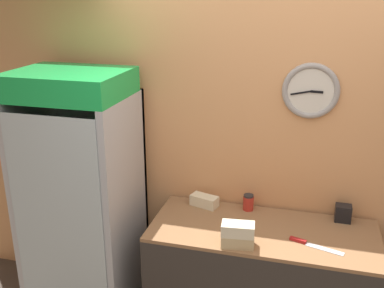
# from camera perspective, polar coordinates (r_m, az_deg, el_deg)

# --- Properties ---
(wall_back) EXTENTS (5.20, 0.10, 2.70)m
(wall_back) POSITION_cam_1_polar(r_m,az_deg,el_deg) (3.32, 10.23, -0.42)
(wall_back) COLOR tan
(wall_back) RESTS_ON ground_plane
(prep_counter) EXTENTS (1.54, 0.67, 0.89)m
(prep_counter) POSITION_cam_1_polar(r_m,az_deg,el_deg) (3.40, 8.61, -17.17)
(prep_counter) COLOR #332D28
(prep_counter) RESTS_ON ground_plane
(beverage_cooler) EXTENTS (0.78, 0.70, 1.92)m
(beverage_cooler) POSITION_cam_1_polar(r_m,az_deg,el_deg) (3.49, -13.56, -4.93)
(beverage_cooler) COLOR #B2B7BC
(beverage_cooler) RESTS_ON ground_plane
(sandwich_stack_bottom) EXTENTS (0.22, 0.14, 0.08)m
(sandwich_stack_bottom) POSITION_cam_1_polar(r_m,az_deg,el_deg) (2.94, 5.80, -12.07)
(sandwich_stack_bottom) COLOR tan
(sandwich_stack_bottom) RESTS_ON prep_counter
(sandwich_stack_middle) EXTENTS (0.22, 0.14, 0.08)m
(sandwich_stack_middle) POSITION_cam_1_polar(r_m,az_deg,el_deg) (2.90, 5.86, -10.72)
(sandwich_stack_middle) COLOR beige
(sandwich_stack_middle) RESTS_ON sandwich_stack_bottom
(sandwich_flat_left) EXTENTS (0.22, 0.15, 0.08)m
(sandwich_flat_left) POSITION_cam_1_polar(r_m,az_deg,el_deg) (3.41, 1.58, -7.22)
(sandwich_flat_left) COLOR beige
(sandwich_flat_left) RESTS_ON prep_counter
(chefs_knife) EXTENTS (0.34, 0.13, 0.02)m
(chefs_knife) POSITION_cam_1_polar(r_m,az_deg,el_deg) (3.04, 14.59, -12.15)
(chefs_knife) COLOR silver
(chefs_knife) RESTS_ON prep_counter
(condiment_jar) EXTENTS (0.08, 0.08, 0.12)m
(condiment_jar) POSITION_cam_1_polar(r_m,az_deg,el_deg) (3.37, 7.17, -7.37)
(condiment_jar) COLOR #B72D23
(condiment_jar) RESTS_ON prep_counter
(napkin_dispenser) EXTENTS (0.11, 0.09, 0.12)m
(napkin_dispenser) POSITION_cam_1_polar(r_m,az_deg,el_deg) (3.37, 18.63, -8.32)
(napkin_dispenser) COLOR black
(napkin_dispenser) RESTS_ON prep_counter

